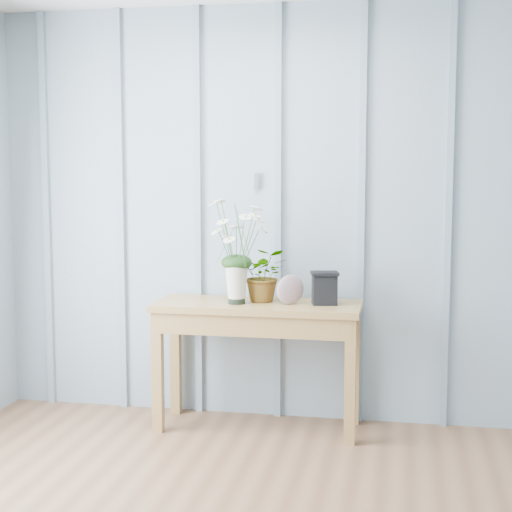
% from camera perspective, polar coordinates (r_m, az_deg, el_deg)
% --- Properties ---
extents(room_shell, '(4.00, 4.50, 2.50)m').
position_cam_1_polar(room_shell, '(3.41, 2.24, 14.08)').
color(room_shell, '#8CA0AE').
rests_on(room_shell, ground).
extents(sideboard, '(1.20, 0.45, 0.75)m').
position_cam_1_polar(sideboard, '(4.59, 0.12, -4.83)').
color(sideboard, olive).
rests_on(sideboard, ground).
extents(daisy_vase, '(0.44, 0.33, 0.62)m').
position_cam_1_polar(daisy_vase, '(4.49, -1.43, 1.41)').
color(daisy_vase, black).
rests_on(daisy_vase, sideboard).
extents(spider_plant, '(0.30, 0.27, 0.32)m').
position_cam_1_polar(spider_plant, '(4.60, 0.59, -1.36)').
color(spider_plant, '#143512').
rests_on(spider_plant, sideboard).
extents(felt_disc_vessel, '(0.17, 0.14, 0.17)m').
position_cam_1_polar(felt_disc_vessel, '(4.51, 2.50, -2.46)').
color(felt_disc_vessel, '#7F4964').
rests_on(felt_disc_vessel, sideboard).
extents(carved_box, '(0.18, 0.15, 0.19)m').
position_cam_1_polar(carved_box, '(4.51, 5.00, -2.32)').
color(carved_box, black).
rests_on(carved_box, sideboard).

